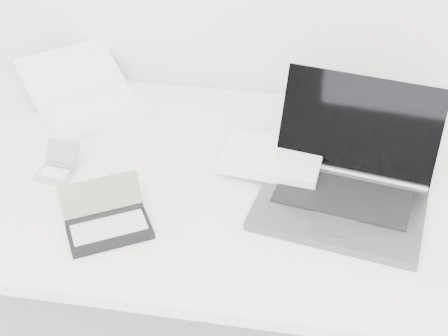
% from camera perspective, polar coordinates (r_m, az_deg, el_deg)
% --- Properties ---
extents(desk, '(1.60, 0.80, 0.73)m').
position_cam_1_polar(desk, '(1.50, 1.39, -2.41)').
color(desk, white).
rests_on(desk, ground).
extents(laptop_large, '(0.50, 0.40, 0.23)m').
position_cam_1_polar(laptop_large, '(1.43, 9.25, -0.84)').
color(laptop_large, '#545658').
rests_on(laptop_large, desk).
extents(netbook_open_white, '(0.42, 0.43, 0.10)m').
position_cam_1_polar(netbook_open_white, '(1.75, -12.31, 6.10)').
color(netbook_open_white, white).
rests_on(netbook_open_white, desk).
extents(pda_silver, '(0.09, 0.11, 0.06)m').
position_cam_1_polar(pda_silver, '(1.53, -14.99, -0.06)').
color(pda_silver, silver).
rests_on(pda_silver, desk).
extents(palmtop_charcoal, '(0.22, 0.20, 0.09)m').
position_cam_1_polar(palmtop_charcoal, '(1.35, -10.62, -4.90)').
color(palmtop_charcoal, black).
rests_on(palmtop_charcoal, desk).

